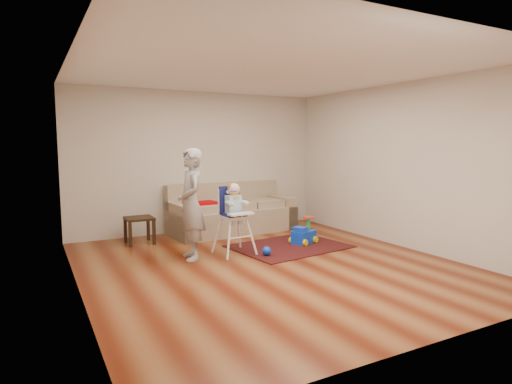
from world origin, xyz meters
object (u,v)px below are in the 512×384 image
side_table (140,230)px  high_chair (234,220)px  ride_on_toy (304,230)px  toy_ball (267,251)px  adult (191,204)px  sofa (233,208)px

side_table → high_chair: size_ratio=0.41×
ride_on_toy → high_chair: size_ratio=0.40×
toy_ball → adult: (-1.06, 0.40, 0.74)m
ride_on_toy → adult: adult is taller
toy_ball → adult: 1.35m
ride_on_toy → adult: 2.10m
side_table → high_chair: bearing=-50.9°
sofa → side_table: (-1.82, -0.12, -0.24)m
high_chair → toy_ball: bearing=-47.7°
side_table → ride_on_toy: ride_on_toy is taller
adult → ride_on_toy: bearing=96.9°
adult → side_table: bearing=-154.9°
adult → high_chair: bearing=93.6°
side_table → ride_on_toy: 2.82m
ride_on_toy → toy_ball: 1.06m
sofa → toy_ball: sofa is taller
ride_on_toy → high_chair: high_chair is taller
side_table → high_chair: 1.83m
sofa → toy_ball: bearing=-103.5°
sofa → side_table: bearing=179.7°
ride_on_toy → high_chair: (-1.34, -0.05, 0.30)m
sofa → ride_on_toy: (0.65, -1.47, -0.23)m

